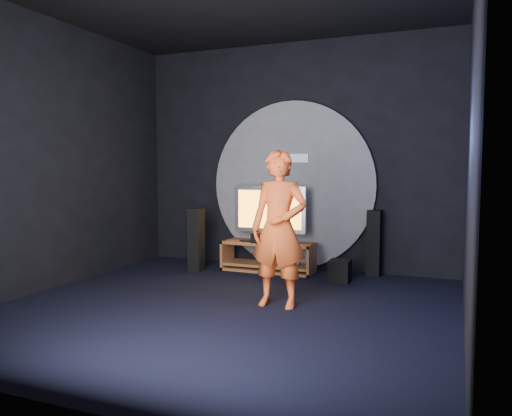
{
  "coord_description": "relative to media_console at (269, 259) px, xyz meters",
  "views": [
    {
      "loc": [
        2.41,
        -4.96,
        1.58
      ],
      "look_at": [
        -0.04,
        1.05,
        1.05
      ],
      "focal_mm": 35.0,
      "sensor_mm": 36.0,
      "label": 1
    }
  ],
  "objects": [
    {
      "name": "media_console",
      "position": [
        0.0,
        0.0,
        0.0
      ],
      "size": [
        1.42,
        0.45,
        0.45
      ],
      "color": "#98572F",
      "rests_on": "ground"
    },
    {
      "name": "tower_speaker_right",
      "position": [
        1.53,
        0.3,
        0.29
      ],
      "size": [
        0.19,
        0.21,
        0.96
      ],
      "primitive_type": "cube",
      "color": "black",
      "rests_on": "ground"
    },
    {
      "name": "player",
      "position": [
        0.78,
        -1.74,
        0.7
      ],
      "size": [
        0.65,
        0.43,
        1.78
      ],
      "primitive_type": "imported",
      "rotation": [
        0.0,
        0.0,
        0.01
      ],
      "color": "#D44C1D",
      "rests_on": "ground"
    },
    {
      "name": "tv",
      "position": [
        -0.01,
        0.07,
        0.72
      ],
      "size": [
        1.14,
        0.22,
        0.84
      ],
      "color": "#B3B4BB",
      "rests_on": "media_console"
    },
    {
      "name": "remote",
      "position": [
        -0.33,
        -0.12,
        0.27
      ],
      "size": [
        0.18,
        0.05,
        0.02
      ],
      "primitive_type": "cube",
      "color": "black",
      "rests_on": "media_console"
    },
    {
      "name": "floor",
      "position": [
        0.24,
        -2.05,
        -0.19
      ],
      "size": [
        5.0,
        5.0,
        0.0
      ],
      "primitive_type": "plane",
      "color": "black",
      "rests_on": "ground"
    },
    {
      "name": "tower_speaker_left",
      "position": [
        -1.04,
        -0.38,
        0.29
      ],
      "size": [
        0.19,
        0.21,
        0.96
      ],
      "primitive_type": "cube",
      "color": "black",
      "rests_on": "ground"
    },
    {
      "name": "wall_disc_panel",
      "position": [
        0.24,
        0.39,
        1.11
      ],
      "size": [
        2.6,
        0.11,
        2.6
      ],
      "color": "#515156",
      "rests_on": "ground"
    },
    {
      "name": "back_wall",
      "position": [
        0.24,
        0.45,
        1.56
      ],
      "size": [
        5.0,
        0.04,
        3.5
      ],
      "primitive_type": "cube",
      "color": "black",
      "rests_on": "ground"
    },
    {
      "name": "left_wall",
      "position": [
        -2.26,
        -2.05,
        1.56
      ],
      "size": [
        0.04,
        5.0,
        3.5
      ],
      "primitive_type": "cube",
      "color": "black",
      "rests_on": "ground"
    },
    {
      "name": "right_wall",
      "position": [
        2.74,
        -2.05,
        1.56
      ],
      "size": [
        0.04,
        5.0,
        3.5
      ],
      "primitive_type": "cube",
      "color": "black",
      "rests_on": "ground"
    },
    {
      "name": "subwoofer",
      "position": [
        1.17,
        -0.3,
        -0.04
      ],
      "size": [
        0.28,
        0.28,
        0.31
      ],
      "primitive_type": "cube",
      "color": "black",
      "rests_on": "ground"
    },
    {
      "name": "front_wall",
      "position": [
        0.24,
        -4.55,
        1.56
      ],
      "size": [
        5.0,
        0.04,
        3.5
      ],
      "primitive_type": "cube",
      "color": "black",
      "rests_on": "ground"
    },
    {
      "name": "center_speaker",
      "position": [
        -0.01,
        -0.15,
        0.33
      ],
      "size": [
        0.4,
        0.15,
        0.15
      ],
      "primitive_type": "cube",
      "color": "black",
      "rests_on": "media_console"
    }
  ]
}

